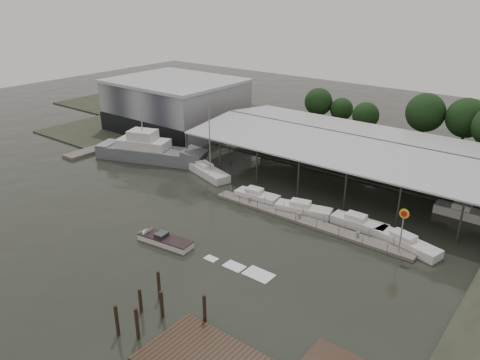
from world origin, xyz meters
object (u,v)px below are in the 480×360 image
Objects in this scene: shell_fuel_sign at (403,223)px; speedboat_underway at (161,239)px; grey_trawler at (151,151)px; white_sailboat at (209,172)px.

shell_fuel_sign is 0.30× the size of speedboat_underway.
shell_fuel_sign is 27.45m from speedboat_underway.
grey_trawler is at bearing 175.16° from shell_fuel_sign.
grey_trawler is 1.08× the size of speedboat_underway.
grey_trawler is (-45.22, 3.83, -2.35)m from shell_fuel_sign.
white_sailboat is (12.79, 0.60, -0.93)m from grey_trawler.
shell_fuel_sign is at bearing -154.50° from speedboat_underway.
speedboat_underway is at bearing -59.49° from grey_trawler.
white_sailboat is 0.68× the size of speedboat_underway.
white_sailboat is at bearing -17.09° from grey_trawler.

